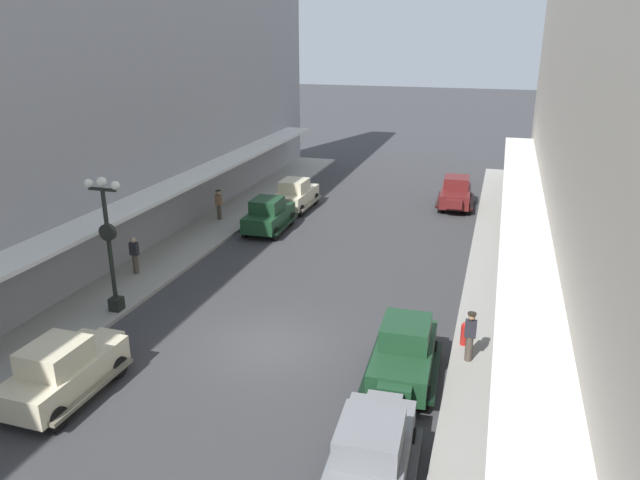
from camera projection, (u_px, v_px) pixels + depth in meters
ground_plane at (269, 345)px, 20.44m from camera, size 200.00×200.00×0.00m
sidewalk_left at (82, 315)px, 22.47m from camera, size 3.00×60.00×0.15m
sidewalk_right at (497, 379)px, 18.36m from camera, size 3.00×60.00×0.15m
parked_car_0 at (404, 351)px, 18.21m from camera, size 2.28×4.31×1.84m
parked_car_1 at (456, 192)px, 36.10m from camera, size 2.28×4.31×1.84m
parked_car_2 at (295, 194)px, 35.73m from camera, size 2.18×4.28×1.84m
parked_car_3 at (371, 451)px, 13.88m from camera, size 2.30×4.32×1.84m
parked_car_4 at (63, 369)px, 17.26m from camera, size 2.18×4.27×1.84m
parked_car_5 at (269, 214)px, 31.80m from camera, size 2.25×4.30×1.84m
lamp_post_with_clock at (109, 239)px, 21.77m from camera, size 1.42×0.44×5.16m
fire_hydrant at (464, 333)px, 20.08m from camera, size 0.24×0.24×0.82m
pedestrian_0 at (470, 336)px, 18.97m from camera, size 0.36×0.28×1.67m
pedestrian_1 at (135, 255)px, 25.85m from camera, size 0.36×0.24×1.64m
pedestrian_2 at (219, 204)px, 33.31m from camera, size 0.36×0.28×1.67m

